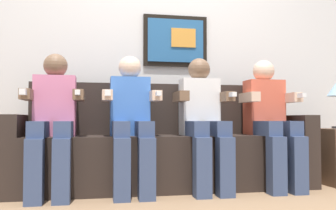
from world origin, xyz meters
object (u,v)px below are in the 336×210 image
object	(u,v)px
person_left_center	(131,117)
person_rightmost	(270,117)
person_leftmost	(53,116)
couch	(164,151)
person_right_center	(203,117)

from	to	relation	value
person_left_center	person_rightmost	world-z (taller)	same
person_leftmost	person_left_center	bearing A→B (deg)	0.00
couch	person_rightmost	size ratio (longest dim) A/B	2.28
person_right_center	couch	bearing A→B (deg)	150.58
person_right_center	person_rightmost	world-z (taller)	same
couch	person_leftmost	distance (m)	0.96
couch	person_left_center	size ratio (longest dim) A/B	2.28
person_left_center	person_rightmost	size ratio (longest dim) A/B	1.00
couch	person_left_center	distance (m)	0.45
person_left_center	person_rightmost	distance (m)	1.19
person_leftmost	person_left_center	xyz separation A→B (m)	(0.60, 0.00, 0.00)
person_right_center	person_rightmost	size ratio (longest dim) A/B	1.00
couch	person_right_center	world-z (taller)	person_right_center
person_right_center	person_leftmost	bearing A→B (deg)	-179.98
couch	person_rightmost	xyz separation A→B (m)	(0.90, -0.17, 0.29)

